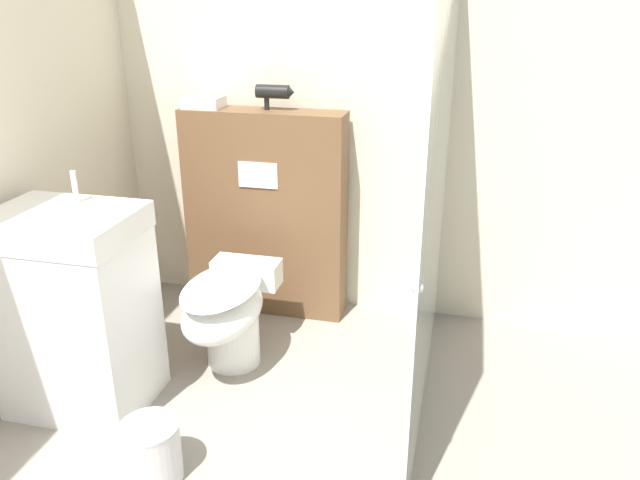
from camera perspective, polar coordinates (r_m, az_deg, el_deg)
name	(u,v)px	position (r m, az deg, el deg)	size (l,w,h in m)	color
wall_back	(354,94)	(3.45, 3.14, 13.17)	(8.00, 0.06, 2.50)	beige
partition_panel	(266,214)	(3.56, -4.98, 2.39)	(0.91, 0.22, 1.18)	brown
shower_glass	(437,193)	(2.59, 10.64, 4.22)	(0.04, 1.69, 2.00)	silver
toilet	(228,312)	(3.10, -8.39, -6.50)	(0.35, 0.70, 0.49)	white
sink_vanity	(76,311)	(2.95, -21.45, -6.05)	(0.60, 0.47, 1.06)	white
hair_drier	(274,92)	(3.39, -4.20, 13.32)	(0.21, 0.07, 0.13)	black
folded_towel	(204,102)	(3.52, -10.58, 12.30)	(0.20, 0.16, 0.06)	white
waste_bin	(152,452)	(2.61, -15.13, -18.18)	(0.23, 0.23, 0.25)	silver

